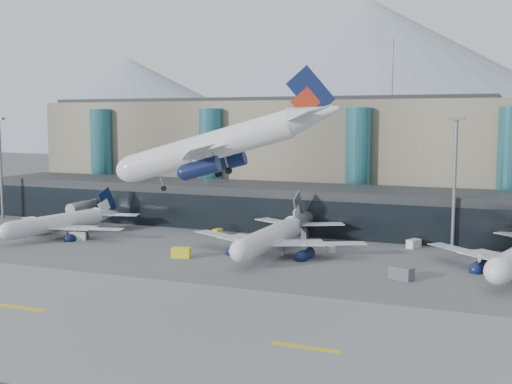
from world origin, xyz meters
TOP-DOWN VIEW (x-y plane):
  - ground at (0.00, 0.00)m, footprint 900.00×900.00m
  - runway_strip at (0.00, -15.00)m, footprint 400.00×40.00m
  - runway_markings at (-0.00, -15.00)m, footprint 128.00×1.00m
  - concourse at (-0.02, 57.73)m, footprint 170.00×27.00m
  - terminal_main at (-25.00, 90.00)m, footprint 130.00×30.00m
  - teal_towers at (-14.99, 74.01)m, footprint 116.40×19.40m
  - mountain_ridge at (15.97, 380.00)m, footprint 910.00×400.00m
  - lightmast_left at (-80.00, 45.00)m, footprint 3.00×1.20m
  - lightmast_mid at (30.00, 48.00)m, footprint 3.00×1.20m
  - hero_jet at (7.20, -6.59)m, footprint 31.73×31.72m
  - jet_parked_left at (-49.42, 32.32)m, footprint 32.43×33.03m
  - jet_parked_mid at (-0.92, 32.49)m, footprint 36.70×35.40m
  - veh_a at (-43.51, 27.80)m, footprint 3.74×3.14m
  - veh_b at (-19.12, 44.38)m, footprint 1.80×2.45m
  - veh_c at (24.77, 19.73)m, footprint 4.18×3.25m
  - veh_d at (22.88, 45.86)m, footprint 2.74×3.38m
  - veh_f at (-61.42, 36.39)m, footprint 1.89×3.48m
  - veh_g at (8.95, 35.73)m, footprint 2.09×2.44m
  - veh_h at (-15.22, 20.83)m, footprint 3.72×2.51m

SIDE VIEW (x-z plane):
  - ground at x=0.00m, z-range 0.00..0.00m
  - runway_strip at x=0.00m, z-range 0.00..0.04m
  - runway_markings at x=0.00m, z-range 0.04..0.06m
  - veh_g at x=8.95m, z-range 0.00..1.23m
  - veh_b at x=-19.12m, z-range 0.00..1.28m
  - veh_d at x=22.88m, z-range 0.00..1.71m
  - veh_a at x=-43.51m, z-range 0.00..1.84m
  - veh_h at x=-15.22m, z-range 0.00..1.88m
  - veh_f at x=-61.42m, z-range 0.00..1.93m
  - veh_c at x=24.77m, z-range 0.00..2.06m
  - jet_parked_left at x=-49.42m, z-range -1.30..9.35m
  - jet_parked_mid at x=-0.92m, z-range -1.44..10.37m
  - concourse at x=-0.02m, z-range -0.03..9.97m
  - teal_towers at x=-14.99m, z-range -8.99..37.01m
  - lightmast_left at x=-80.00m, z-range 1.62..27.22m
  - lightmast_mid at x=30.00m, z-range 1.62..27.22m
  - terminal_main at x=-25.00m, z-range -0.06..30.94m
  - hero_jet at x=7.20m, z-range 18.02..28.33m
  - mountain_ridge at x=15.97m, z-range -9.26..100.74m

